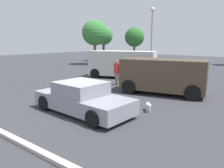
{
  "coord_description": "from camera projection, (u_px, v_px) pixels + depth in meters",
  "views": [
    {
      "loc": [
        6.61,
        -6.39,
        2.93
      ],
      "look_at": [
        0.34,
        1.83,
        0.9
      ],
      "focal_mm": 34.94,
      "sensor_mm": 36.0,
      "label": 1
    }
  ],
  "objects": [
    {
      "name": "suv_dark",
      "position": [
        163.0,
        75.0,
        12.25
      ],
      "size": [
        4.89,
        2.83,
        1.96
      ],
      "rotation": [
        0.0,
        0.0,
        3.34
      ],
      "color": "#4C3D2D",
      "rests_on": "ground_plane"
    },
    {
      "name": "parking_curb",
      "position": [
        4.0,
        134.0,
        6.86
      ],
      "size": [
        6.95,
        0.2,
        0.12
      ],
      "primitive_type": "cube",
      "color": "#B7B2A8",
      "rests_on": "ground_plane"
    },
    {
      "name": "tree_back_center",
      "position": [
        95.0,
        33.0,
        27.56
      ],
      "size": [
        3.19,
        3.19,
        5.59
      ],
      "color": "brown",
      "rests_on": "ground_plane"
    },
    {
      "name": "tree_back_right",
      "position": [
        134.0,
        37.0,
        30.04
      ],
      "size": [
        2.67,
        2.67,
        4.84
      ],
      "color": "brown",
      "rests_on": "ground_plane"
    },
    {
      "name": "light_post_near",
      "position": [
        152.0,
        28.0,
        23.05
      ],
      "size": [
        0.44,
        0.44,
        6.43
      ],
      "color": "gray",
      "rests_on": "ground_plane"
    },
    {
      "name": "sedan_foreground",
      "position": [
        82.0,
        98.0,
        9.06
      ],
      "size": [
        4.52,
        2.17,
        1.29
      ],
      "rotation": [
        0.0,
        0.0,
        -0.06
      ],
      "color": "gray",
      "rests_on": "ground_plane"
    },
    {
      "name": "pedestrian",
      "position": [
        117.0,
        70.0,
        14.78
      ],
      "size": [
        0.55,
        0.34,
        1.69
      ],
      "rotation": [
        0.0,
        0.0,
        4.42
      ],
      "color": "gray",
      "rests_on": "ground_plane"
    },
    {
      "name": "dog",
      "position": [
        148.0,
        105.0,
        9.25
      ],
      "size": [
        0.45,
        0.53,
        0.4
      ],
      "rotation": [
        0.0,
        0.0,
        5.36
      ],
      "color": "white",
      "rests_on": "ground_plane"
    },
    {
      "name": "tree_back_left",
      "position": [
        103.0,
        36.0,
        32.71
      ],
      "size": [
        2.8,
        2.8,
        5.2
      ],
      "color": "brown",
      "rests_on": "ground_plane"
    },
    {
      "name": "ground_plane",
      "position": [
        80.0,
        110.0,
        9.48
      ],
      "size": [
        80.0,
        80.0,
        0.0
      ],
      "primitive_type": "plane",
      "color": "#38383D"
    },
    {
      "name": "van_white",
      "position": [
        123.0,
        63.0,
        17.69
      ],
      "size": [
        5.6,
        3.49,
        2.17
      ],
      "rotation": [
        0.0,
        0.0,
        0.31
      ],
      "color": "silver",
      "rests_on": "ground_plane"
    }
  ]
}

